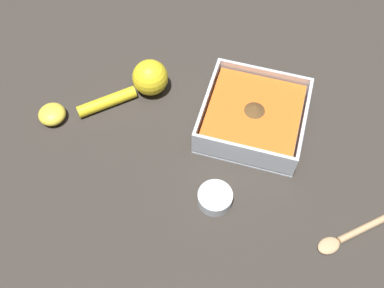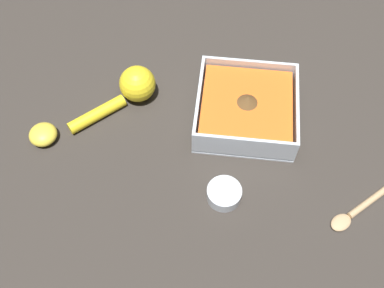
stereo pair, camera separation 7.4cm
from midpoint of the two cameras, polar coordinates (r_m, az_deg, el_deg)
The scene contains 6 objects.
ground_plane at distance 0.90m, azimuth 2.88°, elevation 3.11°, with size 4.00×4.00×0.00m, color #332D28.
square_dish at distance 0.88m, azimuth 4.51°, elevation 4.26°, with size 0.19×0.19×0.06m.
spice_bowl at distance 0.80m, azimuth 1.46°, elevation -6.54°, with size 0.06×0.06×0.03m.
lemon_squeezer at distance 0.91m, azimuth -10.03°, elevation 6.80°, with size 0.15×0.16×0.07m.
lemon_half at distance 0.92m, azimuth -20.59°, elevation 0.98°, with size 0.05×0.05×0.03m.
wooden_spoon at distance 0.85m, azimuth 19.72°, elevation -6.75°, with size 0.16×0.18×0.01m.
Camera 2 is at (0.52, -0.02, 0.73)m, focal length 42.00 mm.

